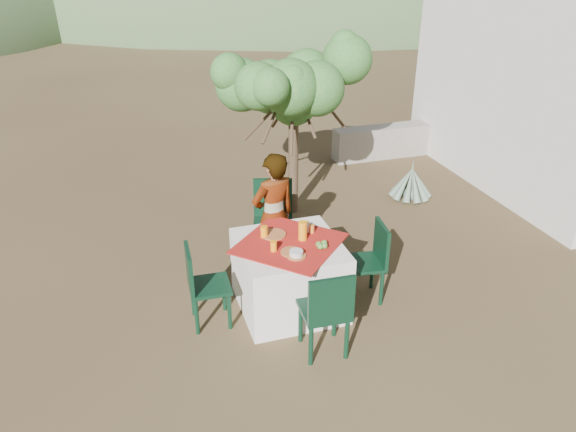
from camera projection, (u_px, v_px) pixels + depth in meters
The scene contains 21 objects.
ground at pixel (255, 291), 6.20m from camera, with size 160.00×160.00×0.00m, color #3C2B1B.
table at pixel (289, 275), 5.80m from camera, with size 1.30×1.30×0.76m.
chair_far at pixel (273, 217), 6.61m from camera, with size 0.57×0.57×0.99m.
chair_near at pixel (327, 310), 5.04m from camera, with size 0.44×0.44×0.91m.
chair_left at pixel (202, 283), 5.49m from camera, with size 0.41×0.41×0.86m.
chair_right at pixel (371, 258), 5.89m from camera, with size 0.45×0.45×0.87m.
person at pixel (274, 216), 6.20m from camera, with size 0.54×0.36×1.48m, color #8C6651.
shrub_tree at pixel (297, 93), 7.32m from camera, with size 1.81×1.77×2.12m.
agave at pixel (411, 183), 8.31m from camera, with size 0.63×0.63×0.67m.
stone_wall at pixel (404, 139), 9.94m from camera, with size 2.60×0.35×0.55m, color gray.
plate_far at pixel (273, 234), 5.77m from camera, with size 0.26×0.26×0.01m, color brown.
plate_near at pixel (291, 252), 5.45m from camera, with size 0.21×0.21×0.01m, color brown.
glass_far at pixel (264, 232), 5.71m from camera, with size 0.07×0.07×0.12m, color orange.
glass_near at pixel (274, 246), 5.46m from camera, with size 0.06×0.06×0.10m, color orange.
juice_pitcher at pixel (303, 231), 5.65m from camera, with size 0.09×0.09×0.20m, color orange.
bowl_plate at pixel (296, 256), 5.39m from camera, with size 0.19×0.19×0.01m, color brown.
white_bowl at pixel (296, 253), 5.37m from camera, with size 0.13×0.13×0.05m, color silver.
jar_left at pixel (312, 229), 5.80m from camera, with size 0.06×0.06×0.09m, color orange.
jar_right at pixel (306, 226), 5.85m from camera, with size 0.06×0.06×0.10m, color orange.
napkin_holder at pixel (308, 228), 5.81m from camera, with size 0.07×0.04×0.09m, color silver.
fruit_cluster at pixel (322, 245), 5.53m from camera, with size 0.12×0.11×0.06m.
Camera 1 is at (-1.20, -5.03, 3.54)m, focal length 35.00 mm.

